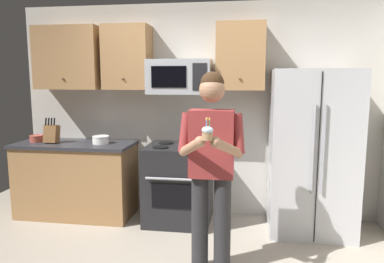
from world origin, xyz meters
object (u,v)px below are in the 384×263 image
Objects in this scene: bowl_large_white at (101,139)px; cupcake at (207,133)px; refrigerator at (312,152)px; bowl_small_colored at (37,138)px; knife_block at (52,134)px; person at (211,161)px; oven_range at (179,184)px; microwave at (180,77)px.

bowl_large_white is 1.17× the size of cupcake.
refrigerator reaches higher than bowl_large_white.
cupcake is (-1.01, -1.34, 0.39)m from refrigerator.
bowl_large_white is at bearing -0.64° from bowl_small_colored.
knife_block is at bearing -175.61° from bowl_large_white.
bowl_large_white is 2.04m from cupcake.
refrigerator is 2.46m from bowl_large_white.
oven_range is at bearing 114.99° from person.
refrigerator reaches higher than bowl_small_colored.
microwave reaches higher than person.
knife_block is 2.48m from cupcake.
knife_block is at bearing 153.57° from person.
bowl_large_white is at bearing 143.56° from person.
refrigerator is 1.73m from cupcake.
microwave reaches higher than cupcake.
cupcake reaches higher than oven_range.
microwave is at bearing 5.41° from knife_block.
microwave is 2.31× the size of knife_block.
microwave reaches higher than bowl_large_white.
bowl_large_white is at bearing 178.68° from refrigerator.
person is (0.49, -1.05, 0.53)m from oven_range.
person reaches higher than oven_range.
oven_range is 0.53× the size of person.
cupcake is at bearing -31.56° from bowl_small_colored.
person is 0.44m from cupcake.
person is at bearing -134.80° from refrigerator.
person is at bearing -25.23° from bowl_small_colored.
bowl_large_white is (-0.96, 0.02, 0.51)m from oven_range.
bowl_small_colored is (-0.84, 0.01, -0.01)m from bowl_large_white.
microwave is (0.00, 0.12, 1.26)m from oven_range.
cupcake is at bearing -70.44° from oven_range.
oven_range is 5.36× the size of cupcake.
refrigerator is 1.43m from person.
refrigerator reaches higher than cupcake.
knife_block is at bearing -174.59° from microwave.
refrigerator is at bearing 53.13° from cupcake.
bowl_large_white is 1.81m from person.
microwave is 0.42× the size of person.
refrigerator is 5.63× the size of knife_block.
bowl_small_colored is 1.01× the size of cupcake.
person is (-1.01, -1.02, 0.10)m from refrigerator.
bowl_large_white is at bearing -173.94° from microwave.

